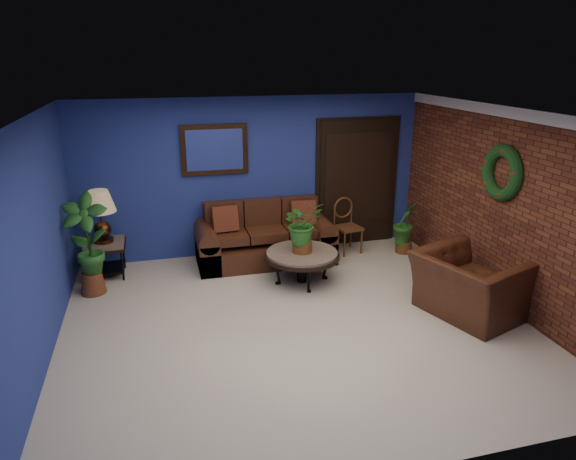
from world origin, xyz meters
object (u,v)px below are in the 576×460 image
object	(u,v)px
sofa	(264,241)
end_table	(105,250)
side_chair	(346,222)
coffee_table	(302,256)
armchair	(470,285)
table_lamp	(100,210)

from	to	relation	value
sofa	end_table	world-z (taller)	sofa
end_table	side_chair	size ratio (longest dim) A/B	0.65
coffee_table	end_table	bearing A→B (deg)	161.08
coffee_table	armchair	distance (m)	2.27
sofa	end_table	size ratio (longest dim) A/B	3.63
coffee_table	side_chair	bearing A→B (deg)	43.67
coffee_table	table_lamp	xyz separation A→B (m)	(-2.71, 0.93, 0.61)
coffee_table	armchair	xyz separation A→B (m)	(1.74, -1.45, -0.01)
sofa	coffee_table	distance (m)	1.02
armchair	sofa	bearing A→B (deg)	21.95
end_table	sofa	bearing A→B (deg)	0.71
sofa	table_lamp	world-z (taller)	table_lamp
end_table	armchair	distance (m)	5.05
armchair	side_chair	bearing A→B (deg)	-2.92
end_table	table_lamp	bearing A→B (deg)	90.00
sofa	table_lamp	bearing A→B (deg)	-179.29
table_lamp	end_table	bearing A→B (deg)	-90.00
table_lamp	armchair	world-z (taller)	table_lamp
side_chair	end_table	bearing A→B (deg)	169.77
coffee_table	armchair	bearing A→B (deg)	-39.88
end_table	armchair	size ratio (longest dim) A/B	0.48
coffee_table	table_lamp	world-z (taller)	table_lamp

